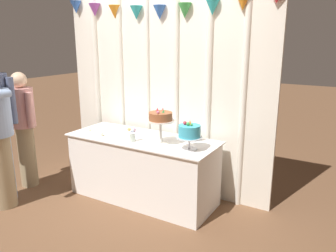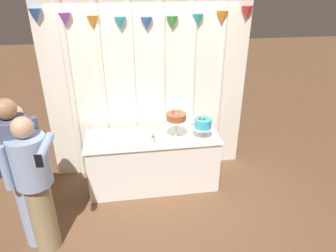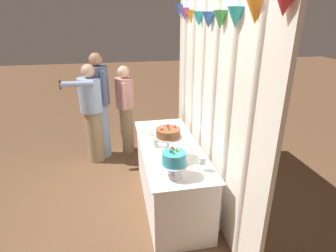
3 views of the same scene
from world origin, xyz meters
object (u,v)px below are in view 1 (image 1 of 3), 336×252
object	(u,v)px
cake_display_nearleft	(161,118)
cake_display_nearright	(189,132)
cake_table	(143,168)
guest_man_dark_suit	(24,125)
tealight_near_left	(102,135)
tealight_far_left	(90,130)
wine_glass	(197,132)
flower_vase	(133,135)

from	to	relation	value
cake_display_nearleft	cake_display_nearright	xyz separation A→B (m)	(0.37, -0.02, -0.10)
cake_table	guest_man_dark_suit	distance (m)	1.68
tealight_near_left	tealight_far_left	bearing A→B (deg)	161.41
wine_glass	tealight_far_left	bearing A→B (deg)	-168.10
flower_vase	tealight_far_left	distance (m)	0.76
cake_table	tealight_near_left	size ratio (longest dim) A/B	39.48
cake_table	flower_vase	world-z (taller)	flower_vase
tealight_far_left	tealight_near_left	distance (m)	0.31
cake_display_nearleft	cake_display_nearright	world-z (taller)	cake_display_nearleft
cake_table	cake_display_nearleft	world-z (taller)	cake_display_nearleft
wine_glass	guest_man_dark_suit	bearing A→B (deg)	-162.94
cake_table	cake_display_nearright	distance (m)	0.91
cake_display_nearleft	guest_man_dark_suit	xyz separation A→B (m)	(-1.87, -0.38, -0.24)
tealight_near_left	cake_display_nearleft	bearing A→B (deg)	7.28
wine_glass	tealight_near_left	distance (m)	1.17
tealight_far_left	tealight_near_left	xyz separation A→B (m)	(0.30, -0.10, 0.00)
wine_glass	tealight_near_left	xyz separation A→B (m)	(-1.09, -0.39, -0.10)
wine_glass	guest_man_dark_suit	size ratio (longest dim) A/B	0.10
cake_display_nearright	guest_man_dark_suit	world-z (taller)	guest_man_dark_suit
cake_table	flower_vase	xyz separation A→B (m)	(-0.01, -0.17, 0.48)
cake_display_nearleft	flower_vase	bearing A→B (deg)	-164.74
cake_display_nearleft	tealight_far_left	size ratio (longest dim) A/B	11.23
wine_glass	flower_vase	size ratio (longest dim) A/B	0.90
flower_vase	wine_glass	bearing A→B (deg)	30.74
cake_display_nearleft	wine_glass	bearing A→B (deg)	42.85
cake_display_nearright	flower_vase	distance (m)	0.71
cake_display_nearleft	flower_vase	size ratio (longest dim) A/B	2.37
flower_vase	cake_table	bearing A→B (deg)	86.52
cake_display_nearright	guest_man_dark_suit	distance (m)	2.27
cake_display_nearleft	tealight_near_left	bearing A→B (deg)	-172.72
cake_table	tealight_far_left	xyz separation A→B (m)	(-0.76, -0.08, 0.40)
cake_display_nearright	tealight_near_left	bearing A→B (deg)	-176.00
cake_display_nearright	tealight_far_left	xyz separation A→B (m)	(-1.44, 0.02, -0.18)
wine_glass	tealight_near_left	world-z (taller)	wine_glass
cake_display_nearleft	tealight_near_left	distance (m)	0.83
tealight_far_left	tealight_near_left	bearing A→B (deg)	-18.59
cake_table	flower_vase	size ratio (longest dim) A/B	10.59
cake_table	flower_vase	bearing A→B (deg)	-93.48
flower_vase	tealight_near_left	world-z (taller)	flower_vase
cake_display_nearright	guest_man_dark_suit	bearing A→B (deg)	-170.89
cake_display_nearleft	tealight_near_left	world-z (taller)	cake_display_nearleft
cake_display_nearright	tealight_far_left	size ratio (longest dim) A/B	8.70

